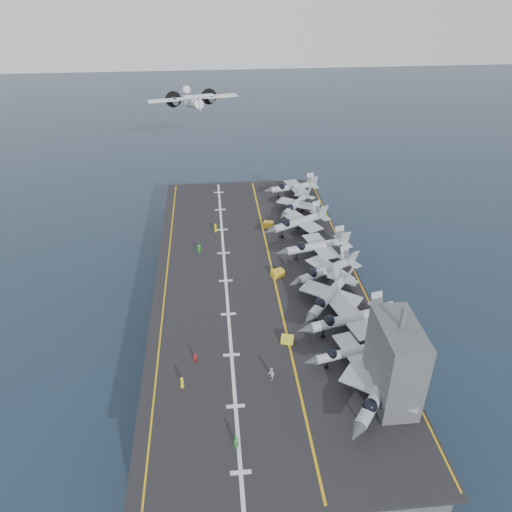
{
  "coord_description": "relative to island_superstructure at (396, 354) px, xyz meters",
  "views": [
    {
      "loc": [
        -7.7,
        -76.52,
        62.23
      ],
      "look_at": [
        0.0,
        4.0,
        13.0
      ],
      "focal_mm": 35.0,
      "sensor_mm": 36.0,
      "label": 1
    }
  ],
  "objects": [
    {
      "name": "crew_7",
      "position": [
        -15.65,
        4.49,
        -6.48
      ],
      "size": [
        0.86,
        1.25,
        2.03
      ],
      "primitive_type": "imported",
      "color": "white",
      "rests_on": "flight_deck"
    },
    {
      "name": "fighter_jet_6",
      "position": [
        -4.48,
        47.25,
        -4.8
      ],
      "size": [
        18.55,
        16.29,
        5.4
      ],
      "primitive_type": null,
      "color": "#949BA2",
      "rests_on": "flight_deck"
    },
    {
      "name": "crew_5",
      "position": [
        -22.37,
        49.15,
        -6.53
      ],
      "size": [
        1.22,
        1.39,
        1.95
      ],
      "primitive_type": "imported",
      "color": "yellow",
      "rests_on": "flight_deck"
    },
    {
      "name": "fighter_jet_0",
      "position": [
        -2.12,
        -1.62,
        -4.68
      ],
      "size": [
        18.49,
        19.48,
        5.64
      ],
      "primitive_type": null,
      "color": "#9DA5AC",
      "rests_on": "flight_deck"
    },
    {
      "name": "deck_edge_stbd",
      "position": [
        3.5,
        30.0,
        -7.48
      ],
      "size": [
        0.25,
        90.0,
        0.02
      ],
      "primitive_type": "cube",
      "color": "gold",
      "rests_on": "flight_deck"
    },
    {
      "name": "crew_3",
      "position": [
        -25.86,
        40.3,
        -6.51
      ],
      "size": [
        1.26,
        0.9,
        1.99
      ],
      "primitive_type": "imported",
      "color": "#259029",
      "rests_on": "flight_deck"
    },
    {
      "name": "hull",
      "position": [
        -15.0,
        30.0,
        -12.9
      ],
      "size": [
        36.0,
        90.0,
        10.0
      ],
      "primitive_type": "cube",
      "color": "#56595E",
      "rests_on": "ground"
    },
    {
      "name": "transport_plane",
      "position": [
        -26.57,
        91.95,
        9.3
      ],
      "size": [
        27.41,
        21.56,
        5.76
      ],
      "primitive_type": null,
      "color": "white"
    },
    {
      "name": "fighter_jet_2",
      "position": [
        -2.28,
        13.68,
        -4.79
      ],
      "size": [
        17.7,
        13.96,
        5.42
      ],
      "primitive_type": null,
      "color": "#929BA2",
      "rests_on": "flight_deck"
    },
    {
      "name": "fighter_jet_3",
      "position": [
        -4.03,
        20.08,
        -4.79
      ],
      "size": [
        17.77,
        18.75,
        5.43
      ],
      "primitive_type": null,
      "color": "#9DA3AC",
      "rests_on": "flight_deck"
    },
    {
      "name": "tow_cart_b",
      "position": [
        -11.27,
        30.55,
        -6.82
      ],
      "size": [
        2.67,
        2.24,
        1.36
      ],
      "primitive_type": null,
      "color": "gold",
      "rests_on": "flight_deck"
    },
    {
      "name": "deck_edge_port",
      "position": [
        -32.0,
        30.0,
        -7.48
      ],
      "size": [
        0.25,
        90.0,
        0.02
      ],
      "primitive_type": "cube",
      "color": "gold",
      "rests_on": "flight_deck"
    },
    {
      "name": "flight_deck",
      "position": [
        -15.0,
        30.0,
        -7.7
      ],
      "size": [
        38.0,
        92.0,
        0.4
      ],
      "primitive_type": "cube",
      "color": "black",
      "rests_on": "hull"
    },
    {
      "name": "fighter_jet_4",
      "position": [
        -2.71,
        28.06,
        -4.9
      ],
      "size": [
        17.95,
        15.95,
        5.21
      ],
      "primitive_type": null,
      "color": "gray",
      "rests_on": "flight_deck"
    },
    {
      "name": "tow_cart_a",
      "position": [
        -12.22,
        12.06,
        -6.93
      ],
      "size": [
        2.15,
        1.69,
        1.13
      ],
      "primitive_type": null,
      "color": "yellow",
      "rests_on": "flight_deck"
    },
    {
      "name": "landing_centerline",
      "position": [
        -21.0,
        30.0,
        -7.48
      ],
      "size": [
        0.5,
        90.0,
        0.02
      ],
      "primitive_type": "cube",
      "color": "silver",
      "rests_on": "flight_deck"
    },
    {
      "name": "island_superstructure",
      "position": [
        0.0,
        0.0,
        0.0
      ],
      "size": [
        5.0,
        10.0,
        15.0
      ],
      "primitive_type": null,
      "color": "#56595E",
      "rests_on": "flight_deck"
    },
    {
      "name": "tow_cart_c",
      "position": [
        -10.66,
        50.26,
        -6.84
      ],
      "size": [
        2.51,
        1.99,
        1.32
      ],
      "primitive_type": null,
      "color": "gold",
      "rests_on": "flight_deck"
    },
    {
      "name": "crew_0",
      "position": [
        -28.17,
        4.14,
        -6.61
      ],
      "size": [
        0.94,
        1.2,
        1.78
      ],
      "primitive_type": "imported",
      "color": "yellow",
      "rests_on": "flight_deck"
    },
    {
      "name": "ground",
      "position": [
        -15.0,
        30.0,
        -17.9
      ],
      "size": [
        500.0,
        500.0,
        0.0
      ],
      "primitive_type": "plane",
      "color": "#142135",
      "rests_on": "ground"
    },
    {
      "name": "fighter_jet_7",
      "position": [
        -3.68,
        56.39,
        -5.08
      ],
      "size": [
        15.51,
        16.77,
        4.84
      ],
      "primitive_type": null,
      "color": "#A3ABB3",
      "rests_on": "flight_deck"
    },
    {
      "name": "crew_6",
      "position": [
        -21.28,
        -6.51,
        -6.53
      ],
      "size": [
        1.39,
        1.24,
        1.93
      ],
      "primitive_type": "imported",
      "color": "#268C33",
      "rests_on": "flight_deck"
    },
    {
      "name": "fighter_jet_5",
      "position": [
        -2.73,
        36.78,
        -4.85
      ],
      "size": [
        17.23,
        13.49,
        5.3
      ],
      "primitive_type": null,
      "color": "#8F989F",
      "rests_on": "flight_deck"
    },
    {
      "name": "crew_1",
      "position": [
        -26.4,
        8.96,
        -6.66
      ],
      "size": [
        1.04,
        0.71,
        1.69
      ],
      "primitive_type": "imported",
      "color": "#B21919",
      "rests_on": "flight_deck"
    },
    {
      "name": "fighter_jet_1",
      "position": [
        -3.91,
        6.67,
        -5.28
      ],
      "size": [
        14.33,
        11.11,
        4.43
      ],
      "primitive_type": null,
      "color": "#9DA5AF",
      "rests_on": "flight_deck"
    },
    {
      "name": "foul_line",
      "position": [
        -12.0,
        30.0,
        -7.48
      ],
      "size": [
        0.35,
        90.0,
        0.02
      ],
      "primitive_type": "cube",
      "color": "gold",
      "rests_on": "flight_deck"
    },
    {
      "name": "fighter_jet_8",
      "position": [
        -2.64,
        66.36,
        -5.08
      ],
      "size": [
        15.62,
        12.13,
        4.83
      ],
      "primitive_type": null,
      "color": "#969EA6",
      "rests_on": "flight_deck"
    }
  ]
}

